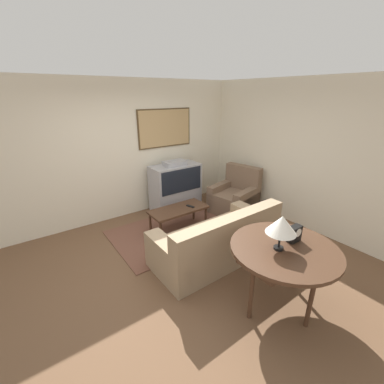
% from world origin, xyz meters
% --- Properties ---
extents(ground_plane, '(12.00, 12.00, 0.00)m').
position_xyz_m(ground_plane, '(0.00, 0.00, 0.00)').
color(ground_plane, brown).
extents(wall_back, '(12.00, 0.10, 2.70)m').
position_xyz_m(wall_back, '(0.02, 2.13, 1.36)').
color(wall_back, beige).
rests_on(wall_back, ground_plane).
extents(wall_right, '(0.06, 12.00, 2.70)m').
position_xyz_m(wall_right, '(2.63, 0.00, 1.35)').
color(wall_right, beige).
rests_on(wall_right, ground_plane).
extents(area_rug, '(2.17, 1.51, 0.01)m').
position_xyz_m(area_rug, '(0.44, 0.89, 0.01)').
color(area_rug, brown).
rests_on(area_rug, ground_plane).
extents(tv, '(1.06, 0.52, 1.10)m').
position_xyz_m(tv, '(1.03, 1.72, 0.52)').
color(tv, '#9E9EA3').
rests_on(tv, ground_plane).
extents(couch, '(1.97, 0.91, 0.84)m').
position_xyz_m(couch, '(0.57, -0.21, 0.30)').
color(couch, '#9E8466').
rests_on(couch, ground_plane).
extents(armchair, '(1.01, 0.98, 0.96)m').
position_xyz_m(armchair, '(2.02, 0.90, 0.31)').
color(armchair, brown).
rests_on(armchair, ground_plane).
extents(coffee_table, '(1.07, 0.49, 0.45)m').
position_xyz_m(coffee_table, '(0.56, 0.88, 0.40)').
color(coffee_table, '#472D1E').
rests_on(coffee_table, ground_plane).
extents(console_table, '(1.21, 1.21, 0.81)m').
position_xyz_m(console_table, '(0.54, -1.35, 0.75)').
color(console_table, '#472D1E').
rests_on(console_table, ground_plane).
extents(table_lamp, '(0.33, 0.33, 0.40)m').
position_xyz_m(table_lamp, '(0.46, -1.32, 1.11)').
color(table_lamp, black).
rests_on(table_lamp, console_table).
extents(mantel_clock, '(0.16, 0.10, 0.19)m').
position_xyz_m(mantel_clock, '(0.73, -1.32, 0.91)').
color(mantel_clock, black).
rests_on(mantel_clock, console_table).
extents(remote, '(0.09, 0.17, 0.02)m').
position_xyz_m(remote, '(0.78, 0.82, 0.46)').
color(remote, black).
rests_on(remote, coffee_table).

